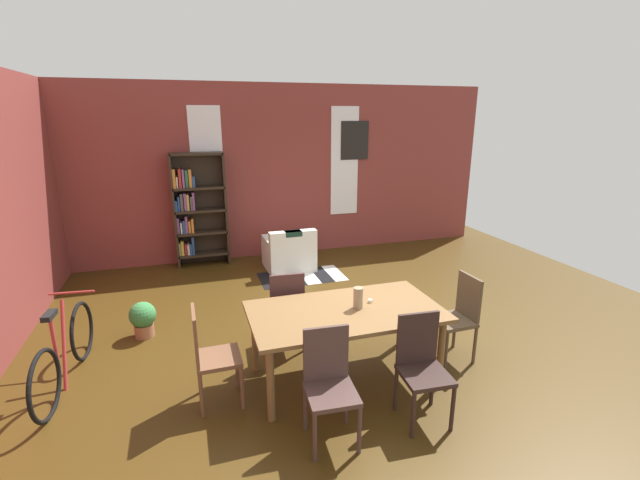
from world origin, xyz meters
TOP-DOWN VIEW (x-y plane):
  - ground_plane at (0.00, 0.00)m, footprint 9.52×9.52m
  - back_wall_brick at (0.00, 3.54)m, footprint 8.32×0.12m
  - window_pane_0 at (-1.28, 3.47)m, footprint 0.55×0.02m
  - window_pane_1 at (1.28, 3.47)m, footprint 0.55×0.02m
  - dining_table at (-0.29, -0.77)m, footprint 1.88×1.03m
  - vase_on_table at (-0.16, -0.77)m, footprint 0.10×0.10m
  - tealight_candle_0 at (0.01, -0.69)m, footprint 0.04×0.04m
  - dining_chair_head_right at (1.03, -0.77)m, footprint 0.41×0.41m
  - dining_chair_near_right at (0.14, -1.51)m, footprint 0.43×0.43m
  - dining_chair_head_left at (-1.60, -0.78)m, footprint 0.40×0.40m
  - dining_chair_far_left at (-0.72, -0.03)m, footprint 0.43×0.43m
  - dining_chair_near_left at (-0.71, -1.51)m, footprint 0.43×0.43m
  - bookshelf_tall at (-1.54, 3.29)m, footprint 0.90×0.30m
  - armchair_white at (-0.06, 2.58)m, footprint 0.82×0.82m
  - bicycle_second at (-2.96, -0.02)m, footprint 0.44×1.66m
  - potted_plant_by_shelf at (-2.31, 0.77)m, footprint 0.31×0.31m
  - striped_rug at (0.04, 2.13)m, footprint 1.39×0.77m
  - framed_picture at (1.48, 3.46)m, footprint 0.56×0.03m

SIDE VIEW (x-z plane):
  - ground_plane at x=0.00m, z-range 0.00..0.00m
  - striped_rug at x=0.04m, z-range 0.00..0.01m
  - potted_plant_by_shelf at x=-2.31m, z-range 0.02..0.46m
  - armchair_white at x=-0.06m, z-range -0.10..0.65m
  - bicycle_second at x=-2.96m, z-range -0.11..0.77m
  - dining_chair_head_right at x=1.03m, z-range 0.04..0.99m
  - dining_chair_near_right at x=0.14m, z-range 0.04..0.99m
  - dining_chair_head_left at x=-1.60m, z-range 0.04..0.99m
  - dining_chair_far_left at x=-0.72m, z-range 0.04..0.99m
  - dining_chair_near_left at x=-0.71m, z-range 0.04..0.99m
  - dining_table at x=-0.29m, z-range 0.30..1.06m
  - tealight_candle_0 at x=0.01m, z-range 0.76..0.79m
  - vase_on_table at x=-0.16m, z-range 0.76..0.97m
  - bookshelf_tall at x=-1.54m, z-range 0.03..2.01m
  - back_wall_brick at x=0.00m, z-range 0.00..3.15m
  - window_pane_0 at x=-1.28m, z-range 0.71..2.75m
  - window_pane_1 at x=1.28m, z-range 0.71..2.75m
  - framed_picture at x=1.48m, z-range 1.77..2.49m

